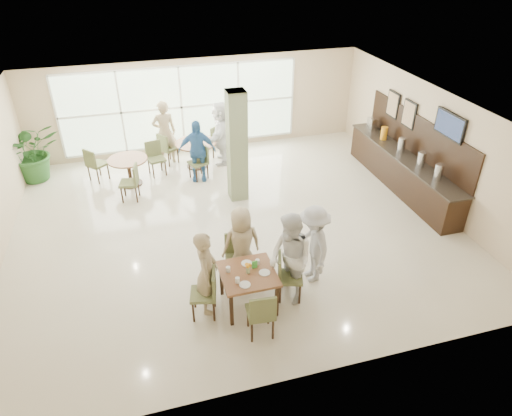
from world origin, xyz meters
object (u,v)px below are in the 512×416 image
object	(u,v)px
teen_left	(207,273)
adult_a	(197,151)
round_table_left	(128,165)
teen_far	(242,244)
main_table	(248,277)
adult_b	(221,133)
round_table_right	(196,148)
potted_plant	(32,151)
teen_right	(290,259)
adult_standing	(165,132)
buffet_counter	(402,169)
teen_standing	(313,244)

from	to	relation	value
teen_left	adult_a	size ratio (longest dim) A/B	0.96
round_table_left	teen_far	bearing A→B (deg)	-66.96
round_table_left	teen_far	world-z (taller)	teen_far
main_table	teen_left	size ratio (longest dim) A/B	0.59
teen_left	adult_b	size ratio (longest dim) A/B	0.89
round_table_right	teen_far	distance (m)	5.17
potted_plant	teen_right	size ratio (longest dim) A/B	0.91
teen_far	adult_standing	bearing A→B (deg)	-85.56
potted_plant	buffet_counter	bearing A→B (deg)	-18.76
round_table_left	adult_standing	world-z (taller)	adult_standing
round_table_right	adult_standing	size ratio (longest dim) A/B	0.63
round_table_left	teen_right	distance (m)	6.04
round_table_left	adult_a	distance (m)	1.86
round_table_right	potted_plant	size ratio (longest dim) A/B	0.72
round_table_right	teen_left	xyz separation A→B (m)	(-0.77, -5.86, 0.24)
round_table_right	teen_standing	xyz separation A→B (m)	(1.34, -5.58, 0.23)
teen_left	teen_far	distance (m)	1.06
teen_far	teen_standing	bearing A→B (deg)	158.53
buffet_counter	adult_b	world-z (taller)	buffet_counter
teen_right	teen_standing	bearing A→B (deg)	108.49
teen_left	round_table_right	bearing A→B (deg)	7.19
buffet_counter	teen_left	size ratio (longest dim) A/B	2.85
teen_far	adult_b	world-z (taller)	adult_b
potted_plant	adult_standing	bearing A→B (deg)	1.26
main_table	adult_a	xyz separation A→B (m)	(-0.03, 5.16, 0.20)
teen_left	teen_standing	distance (m)	2.13
adult_standing	potted_plant	bearing A→B (deg)	-2.35
teen_right	adult_b	size ratio (longest dim) A/B	0.98
main_table	teen_right	bearing A→B (deg)	-1.53
round_table_left	teen_far	xyz separation A→B (m)	(1.95, -4.59, 0.23)
round_table_left	adult_b	bearing A→B (deg)	14.28
teen_left	teen_right	size ratio (longest dim) A/B	0.91
adult_b	round_table_left	bearing A→B (deg)	-58.13
adult_standing	adult_a	bearing A→B (deg)	114.40
round_table_right	teen_right	xyz separation A→B (m)	(0.73, -6.00, 0.31)
teen_standing	main_table	bearing A→B (deg)	-73.50
main_table	buffet_counter	xyz separation A→B (m)	(5.08, 3.23, -0.11)
round_table_right	teen_far	size ratio (longest dim) A/B	0.75
adult_b	adult_standing	size ratio (longest dim) A/B	0.98
teen_left	main_table	bearing A→B (deg)	-84.69
potted_plant	teen_standing	world-z (taller)	potted_plant
teen_standing	adult_standing	distance (m)	6.47
adult_a	adult_standing	xyz separation A→B (m)	(-0.71, 1.34, 0.08)
main_table	teen_left	world-z (taller)	teen_left
potted_plant	teen_left	bearing A→B (deg)	-60.28
teen_far	teen_standing	xyz separation A→B (m)	(1.30, -0.41, 0.03)
round_table_left	teen_standing	distance (m)	5.97
buffet_counter	teen_standing	xyz separation A→B (m)	(-3.68, -2.83, 0.26)
main_table	adult_b	xyz separation A→B (m)	(0.83, 6.08, 0.26)
teen_standing	adult_a	bearing A→B (deg)	-162.66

